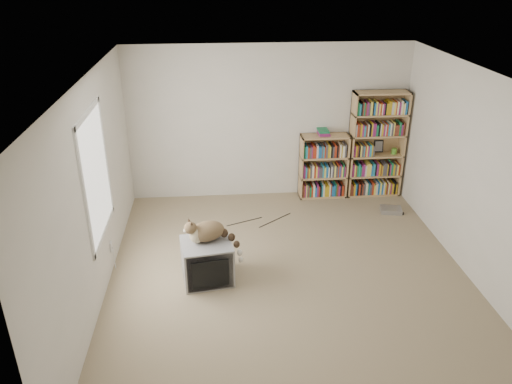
{
  "coord_description": "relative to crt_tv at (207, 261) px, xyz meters",
  "views": [
    {
      "loc": [
        -0.87,
        -5.17,
        3.64
      ],
      "look_at": [
        -0.34,
        1.0,
        0.74
      ],
      "focal_mm": 35.0,
      "sensor_mm": 36.0,
      "label": 1
    }
  ],
  "objects": [
    {
      "name": "bookcase_tall",
      "position": [
        2.78,
        2.29,
        0.58
      ],
      "size": [
        0.88,
        0.3,
        1.76
      ],
      "color": "tan",
      "rests_on": "floor"
    },
    {
      "name": "wall_back",
      "position": [
        1.02,
        2.43,
        0.99
      ],
      "size": [
        4.5,
        0.02,
        2.5
      ],
      "primitive_type": "cube",
      "color": "beige",
      "rests_on": "floor"
    },
    {
      "name": "book_stack",
      "position": [
        1.9,
        2.31,
        0.85
      ],
      "size": [
        0.21,
        0.28,
        0.09
      ],
      "primitive_type": "cube",
      "color": "#A72E16",
      "rests_on": "bookcase_short"
    },
    {
      "name": "wall_left",
      "position": [
        -1.23,
        -0.07,
        0.99
      ],
      "size": [
        0.02,
        5.0,
        2.5
      ],
      "primitive_type": "cube",
      "color": "beige",
      "rests_on": "floor"
    },
    {
      "name": "dvd_player",
      "position": [
        2.89,
        1.57,
        -0.22
      ],
      "size": [
        0.36,
        0.29,
        0.07
      ],
      "primitive_type": "cube",
      "rotation": [
        0.0,
        0.0,
        -0.2
      ],
      "color": "#A2A2A7",
      "rests_on": "floor"
    },
    {
      "name": "window",
      "position": [
        -1.21,
        0.13,
        1.14
      ],
      "size": [
        0.02,
        1.22,
        1.52
      ],
      "primitive_type": "cube",
      "color": "white",
      "rests_on": "wall_left"
    },
    {
      "name": "cat",
      "position": [
        0.07,
        0.05,
        0.35
      ],
      "size": [
        0.73,
        0.45,
        0.53
      ],
      "rotation": [
        0.0,
        0.0,
        0.37
      ],
      "color": "#3A2A17",
      "rests_on": "crt_tv"
    },
    {
      "name": "wall_front",
      "position": [
        1.02,
        -2.57,
        0.99
      ],
      "size": [
        4.5,
        0.02,
        2.5
      ],
      "primitive_type": "cube",
      "color": "beige",
      "rests_on": "floor"
    },
    {
      "name": "crt_tv",
      "position": [
        0.0,
        0.0,
        0.0
      ],
      "size": [
        0.67,
        0.62,
        0.52
      ],
      "rotation": [
        0.0,
        0.0,
        0.15
      ],
      "color": "gray",
      "rests_on": "floor"
    },
    {
      "name": "floor_cables",
      "position": [
        0.97,
        1.5,
        -0.26
      ],
      "size": [
        1.2,
        0.7,
        0.01
      ],
      "primitive_type": null,
      "color": "black",
      "rests_on": "floor"
    },
    {
      "name": "framed_print",
      "position": [
        2.86,
        2.37,
        0.56
      ],
      "size": [
        0.15,
        0.05,
        0.2
      ],
      "primitive_type": "cube",
      "rotation": [
        -0.17,
        0.0,
        0.0
      ],
      "color": "black",
      "rests_on": "bookcase_tall"
    },
    {
      "name": "wall_right",
      "position": [
        3.27,
        -0.07,
        0.99
      ],
      "size": [
        0.02,
        5.0,
        2.5
      ],
      "primitive_type": "cube",
      "color": "beige",
      "rests_on": "floor"
    },
    {
      "name": "ceiling",
      "position": [
        1.02,
        -0.07,
        2.24
      ],
      "size": [
        4.5,
        5.0,
        0.02
      ],
      "primitive_type": "cube",
      "color": "white",
      "rests_on": "wall_back"
    },
    {
      "name": "green_mug",
      "position": [
        3.09,
        2.27,
        0.51
      ],
      "size": [
        0.09,
        0.09,
        0.1
      ],
      "primitive_type": "cylinder",
      "color": "#51992B",
      "rests_on": "bookcase_tall"
    },
    {
      "name": "wall_outlet",
      "position": [
        -1.21,
        0.34,
        0.06
      ],
      "size": [
        0.01,
        0.08,
        0.13
      ],
      "primitive_type": "cube",
      "color": "silver",
      "rests_on": "wall_left"
    },
    {
      "name": "floor",
      "position": [
        1.02,
        -0.07,
        -0.26
      ],
      "size": [
        4.5,
        5.0,
        0.01
      ],
      "primitive_type": "cube",
      "color": "tan",
      "rests_on": "ground"
    },
    {
      "name": "bookcase_short",
      "position": [
        1.92,
        2.29,
        0.23
      ],
      "size": [
        0.78,
        0.3,
        1.07
      ],
      "color": "tan",
      "rests_on": "floor"
    }
  ]
}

